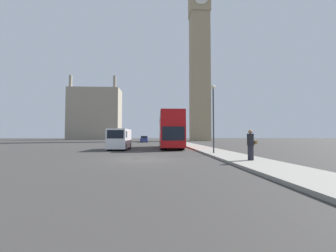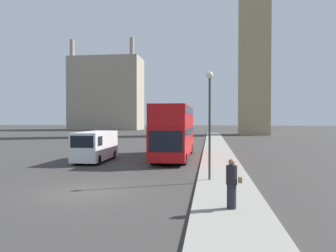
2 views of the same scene
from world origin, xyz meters
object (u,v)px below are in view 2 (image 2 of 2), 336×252
at_px(red_double_decker_bus, 174,129).
at_px(parked_sedan, 164,134).
at_px(street_lamp, 210,109).
at_px(pedestrian, 232,184).
at_px(white_van, 95,146).

relative_size(red_double_decker_bus, parked_sedan, 2.51).
height_order(street_lamp, parked_sedan, street_lamp).
bearing_deg(pedestrian, street_lamp, 98.28).
bearing_deg(pedestrian, white_van, 127.10).
height_order(red_double_decker_bus, pedestrian, red_double_decker_bus).
height_order(white_van, street_lamp, street_lamp).
xyz_separation_m(white_van, pedestrian, (9.59, -12.68, -0.22)).
distance_m(red_double_decker_bus, pedestrian, 16.05).
relative_size(pedestrian, street_lamp, 0.31).
relative_size(street_lamp, parked_sedan, 1.27).
bearing_deg(white_van, street_lamp, -39.59).
xyz_separation_m(red_double_decker_bus, white_van, (-5.86, -2.87, -1.20)).
bearing_deg(white_van, red_double_decker_bus, 26.12).
bearing_deg(street_lamp, parked_sedan, 101.68).
bearing_deg(street_lamp, red_double_decker_bus, 106.18).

